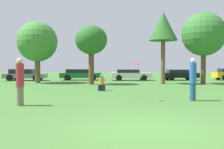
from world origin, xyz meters
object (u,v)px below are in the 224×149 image
(tree_1, at_px, (91,41))
(parked_car_green, at_px, (80,74))
(frisbee, at_px, (137,64))
(bystander_sitting, at_px, (102,84))
(tree_2, at_px, (163,27))
(parked_car_white, at_px, (130,74))
(parked_car_grey, at_px, (24,74))
(parked_car_black, at_px, (179,74))
(person_catcher, at_px, (193,79))
(tree_3, at_px, (204,35))
(person_thrower, at_px, (20,81))
(tree_0, at_px, (37,42))

(tree_1, distance_m, parked_car_green, 7.53)
(frisbee, height_order, bystander_sitting, frisbee)
(tree_2, height_order, parked_car_white, tree_2)
(parked_car_grey, distance_m, parked_car_green, 6.01)
(frisbee, height_order, parked_car_black, frisbee)
(person_catcher, xyz_separation_m, tree_2, (0.90, 10.96, 3.98))
(frisbee, bearing_deg, tree_3, 57.21)
(person_thrower, relative_size, tree_3, 0.31)
(person_catcher, bearing_deg, tree_3, -123.00)
(parked_car_green, height_order, parked_car_white, parked_car_green)
(bystander_sitting, xyz_separation_m, tree_2, (5.23, 6.26, 4.57))
(tree_2, distance_m, parked_car_green, 10.97)
(tree_2, height_order, parked_car_grey, tree_2)
(parked_car_grey, bearing_deg, person_catcher, -52.32)
(person_catcher, height_order, tree_1, tree_1)
(tree_2, distance_m, parked_car_grey, 15.56)
(tree_1, xyz_separation_m, parked_car_white, (3.83, 6.08, -3.11))
(parked_car_grey, height_order, parked_car_green, parked_car_grey)
(tree_0, height_order, tree_2, tree_2)
(frisbee, relative_size, tree_3, 0.04)
(bystander_sitting, relative_size, tree_3, 0.16)
(frisbee, bearing_deg, parked_car_white, 86.55)
(person_catcher, height_order, tree_0, tree_0)
(person_thrower, height_order, parked_car_black, person_thrower)
(frisbee, bearing_deg, bystander_sitting, 109.94)
(tree_0, height_order, tree_1, tree_0)
(parked_car_black, bearing_deg, parked_car_green, 177.76)
(person_catcher, xyz_separation_m, bystander_sitting, (-4.33, 4.70, -0.59))
(parked_car_grey, relative_size, parked_car_green, 0.97)
(tree_2, relative_size, tree_3, 1.01)
(parked_car_green, bearing_deg, parked_car_black, -2.24)
(frisbee, height_order, tree_3, tree_3)
(parked_car_grey, bearing_deg, person_thrower, -73.36)
(parked_car_grey, height_order, parked_car_white, parked_car_grey)
(person_catcher, relative_size, parked_car_black, 0.50)
(person_catcher, height_order, parked_car_black, person_catcher)
(person_catcher, relative_size, parked_car_grey, 0.44)
(person_thrower, height_order, tree_1, tree_1)
(person_catcher, distance_m, parked_car_grey, 20.81)
(person_catcher, height_order, parked_car_grey, person_catcher)
(person_thrower, xyz_separation_m, tree_1, (1.99, 11.78, 2.77))
(person_thrower, bearing_deg, frisbee, 4.35)
(person_thrower, xyz_separation_m, tree_3, (11.83, 12.18, 3.35))
(bystander_sitting, bearing_deg, tree_3, 34.79)
(bystander_sitting, bearing_deg, person_thrower, -116.73)
(tree_1, relative_size, parked_car_black, 1.30)
(person_catcher, distance_m, tree_1, 12.03)
(tree_2, relative_size, parked_car_black, 1.63)
(tree_3, bearing_deg, person_catcher, -112.31)
(tree_1, height_order, parked_car_white, tree_1)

